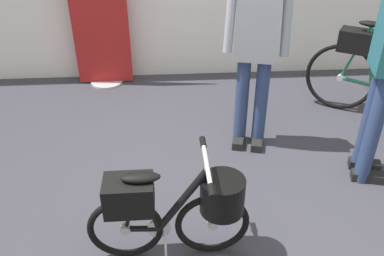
{
  "coord_description": "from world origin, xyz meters",
  "views": [
    {
      "loc": [
        -0.28,
        -2.17,
        2.0
      ],
      "look_at": [
        -0.12,
        0.18,
        0.55
      ],
      "focal_mm": 38.02,
      "sensor_mm": 36.0,
      "label": 1
    }
  ],
  "objects_px": {
    "visitor_near_wall": "(256,42)",
    "floor_banner_stand": "(98,10)",
    "display_bike_left": "(377,73)",
    "folding_bike_foreground": "(176,207)"
  },
  "relations": [
    {
      "from": "floor_banner_stand",
      "to": "visitor_near_wall",
      "type": "xyz_separation_m",
      "value": [
        1.38,
        -1.32,
        0.09
      ]
    },
    {
      "from": "folding_bike_foreground",
      "to": "display_bike_left",
      "type": "relative_size",
      "value": 0.78
    },
    {
      "from": "visitor_near_wall",
      "to": "floor_banner_stand",
      "type": "bearing_deg",
      "value": 136.26
    },
    {
      "from": "display_bike_left",
      "to": "visitor_near_wall",
      "type": "distance_m",
      "value": 1.4
    },
    {
      "from": "folding_bike_foreground",
      "to": "visitor_near_wall",
      "type": "height_order",
      "value": "visitor_near_wall"
    },
    {
      "from": "folding_bike_foreground",
      "to": "display_bike_left",
      "type": "xyz_separation_m",
      "value": [
        1.94,
        1.6,
        0.07
      ]
    },
    {
      "from": "display_bike_left",
      "to": "visitor_near_wall",
      "type": "height_order",
      "value": "visitor_near_wall"
    },
    {
      "from": "floor_banner_stand",
      "to": "display_bike_left",
      "type": "relative_size",
      "value": 1.48
    },
    {
      "from": "visitor_near_wall",
      "to": "display_bike_left",
      "type": "bearing_deg",
      "value": 17.18
    },
    {
      "from": "display_bike_left",
      "to": "visitor_near_wall",
      "type": "xyz_separation_m",
      "value": [
        -1.26,
        -0.39,
        0.47
      ]
    }
  ]
}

